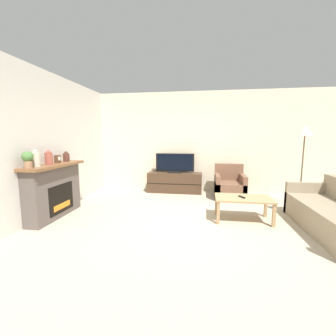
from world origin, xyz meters
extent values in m
plane|color=tan|center=(0.00, 0.00, 0.00)|extent=(24.00, 24.00, 0.00)
cube|color=beige|center=(0.00, 2.59, 1.35)|extent=(12.00, 0.06, 2.70)
cube|color=beige|center=(-2.83, 0.00, 1.35)|extent=(0.06, 12.00, 2.70)
cube|color=#564C47|center=(-2.66, 0.07, 0.48)|extent=(0.29, 1.27, 0.95)
cube|color=black|center=(-2.51, 0.07, 0.36)|extent=(0.01, 0.70, 0.52)
cube|color=orange|center=(-2.51, 0.07, 0.22)|extent=(0.01, 0.49, 0.10)
cube|color=brown|center=(-2.63, 0.07, 0.98)|extent=(0.41, 1.39, 0.05)
cylinder|color=beige|center=(-2.64, -0.35, 1.12)|extent=(0.14, 0.14, 0.25)
sphere|color=beige|center=(-2.64, -0.35, 1.26)|extent=(0.07, 0.07, 0.07)
cylinder|color=#994C3D|center=(-2.64, -0.03, 1.11)|extent=(0.13, 0.13, 0.21)
sphere|color=#994C3D|center=(-2.64, -0.03, 1.22)|extent=(0.07, 0.07, 0.07)
cylinder|color=#512D23|center=(-2.64, 0.49, 1.08)|extent=(0.12, 0.12, 0.16)
sphere|color=#512D23|center=(-2.64, 0.49, 1.17)|extent=(0.07, 0.07, 0.07)
cube|color=brown|center=(-2.64, 0.21, 1.08)|extent=(0.07, 0.11, 0.15)
cylinder|color=white|center=(-2.60, 0.21, 1.09)|extent=(0.00, 0.08, 0.08)
cylinder|color=#936B4C|center=(-2.64, -0.52, 1.06)|extent=(0.12, 0.12, 0.12)
sphere|color=#477038|center=(-2.64, -0.52, 1.18)|extent=(0.17, 0.17, 0.17)
cube|color=#422D1E|center=(-0.66, 2.30, 0.27)|extent=(1.45, 0.44, 0.53)
cube|color=black|center=(-0.66, 2.08, 0.27)|extent=(1.42, 0.01, 0.01)
cube|color=black|center=(-0.66, 2.30, 0.55)|extent=(0.36, 0.18, 0.04)
cube|color=black|center=(-0.66, 2.30, 0.81)|extent=(1.03, 0.03, 0.48)
cube|color=black|center=(-0.66, 2.29, 0.81)|extent=(0.95, 0.01, 0.43)
cube|color=brown|center=(0.74, 1.90, 0.20)|extent=(0.70, 0.76, 0.40)
cube|color=brown|center=(0.74, 2.21, 0.61)|extent=(0.70, 0.14, 0.41)
cube|color=brown|center=(0.44, 1.90, 0.29)|extent=(0.10, 0.76, 0.59)
cube|color=brown|center=(1.04, 1.90, 0.29)|extent=(0.10, 0.76, 0.59)
cube|color=#A37F56|center=(0.80, 0.40, 0.41)|extent=(0.98, 0.58, 0.03)
cube|color=#A37F56|center=(0.35, 0.15, 0.20)|extent=(0.05, 0.05, 0.39)
cube|color=#A37F56|center=(1.25, 0.15, 0.20)|extent=(0.05, 0.05, 0.39)
cube|color=#A37F56|center=(0.35, 0.65, 0.20)|extent=(0.05, 0.05, 0.39)
cube|color=#A37F56|center=(1.25, 0.65, 0.20)|extent=(0.05, 0.05, 0.39)
cube|color=black|center=(0.77, 0.39, 0.43)|extent=(0.11, 0.15, 0.02)
cube|color=gray|center=(2.12, 0.03, 0.21)|extent=(0.85, 1.97, 0.42)
cube|color=gray|center=(2.12, 0.96, 0.31)|extent=(0.85, 0.11, 0.62)
cylinder|color=black|center=(2.15, 1.44, 0.01)|extent=(0.30, 0.30, 0.01)
cylinder|color=brown|center=(2.15, 1.44, 0.77)|extent=(0.03, 0.03, 1.50)
cone|color=beige|center=(2.15, 1.44, 1.63)|extent=(0.32, 0.32, 0.22)
camera|label=1|loc=(0.05, -3.64, 1.48)|focal=24.00mm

